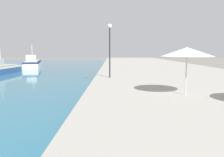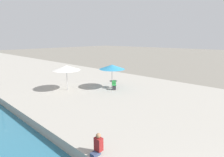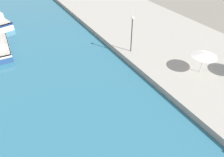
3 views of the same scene
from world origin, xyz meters
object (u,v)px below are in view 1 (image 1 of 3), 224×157
fishing_boat_mid (1,69)px  fishing_boat_distant (33,63)px  cafe_umbrella_white (188,52)px  lamppost (110,41)px

fishing_boat_mid → fishing_boat_distant: (0.40, 10.34, 0.12)m
fishing_boat_distant → cafe_umbrella_white: 32.56m
cafe_umbrella_white → lamppost: lamppost is taller
fishing_boat_mid → fishing_boat_distant: 10.35m
fishing_boat_mid → lamppost: bearing=-30.6°
cafe_umbrella_white → lamppost: size_ratio=0.58×
fishing_boat_mid → lamppost: 17.21m
cafe_umbrella_white → fishing_boat_distant: bearing=123.2°
fishing_boat_distant → cafe_umbrella_white: size_ratio=3.52×
cafe_umbrella_white → fishing_boat_mid: bearing=137.2°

